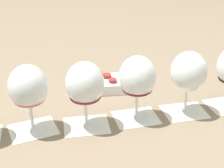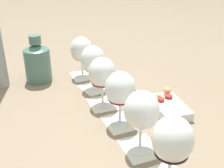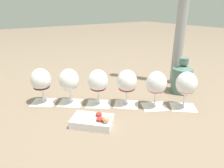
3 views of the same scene
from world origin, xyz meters
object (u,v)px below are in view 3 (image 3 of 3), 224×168
Objects in this scene: wine_glass_0 at (186,85)px; snack_dish at (93,121)px; ceramic_vase at (182,78)px; wine_glass_4 at (69,82)px; wine_glass_5 at (41,81)px; wine_glass_1 at (156,85)px; wine_glass_2 at (127,83)px; wine_glass_3 at (98,82)px.

wine_glass_0 reaches higher than snack_dish.
snack_dish is at bearing 1.59° from ceramic_vase.
wine_glass_4 is 1.00× the size of wine_glass_5.
wine_glass_1 is at bearing 10.13° from ceramic_vase.
wine_glass_1 is (0.11, -0.08, -0.00)m from wine_glass_0.
wine_glass_4 is at bearing -37.61° from wine_glass_2.
wine_glass_4 is at bearing -39.31° from wine_glass_3.
wine_glass_2 is 0.94× the size of snack_dish.
wine_glass_2 is (0.20, -0.18, 0.00)m from wine_glass_0.
snack_dish is (0.11, 0.15, -0.10)m from wine_glass_3.
wine_glass_0 is 0.27m from wine_glass_2.
wine_glass_4 is (0.11, -0.09, -0.00)m from wine_glass_3.
ceramic_vase reaches higher than wine_glass_1.
wine_glass_4 and wine_glass_5 have the same top height.
wine_glass_0 is 1.00× the size of wine_glass_3.
wine_glass_4 is 0.14m from wine_glass_5.
ceramic_vase is at bearing -137.49° from wine_glass_0.
wine_glass_0 is at bearing 165.62° from snack_dish.
wine_glass_0 and wine_glass_5 have the same top height.
wine_glass_2 and wine_glass_5 have the same top height.
wine_glass_5 is at bearing -38.12° from wine_glass_3.
wine_glass_1 and wine_glass_3 have the same top height.
wine_glass_1 reaches higher than snack_dish.
ceramic_vase is (-0.45, 0.13, -0.03)m from wine_glass_3.
wine_glass_2 is 0.89× the size of ceramic_vase.
wine_glass_4 is 0.25m from snack_dish.
wine_glass_2 is at bearing -163.44° from snack_dish.
wine_glass_5 is (0.42, -0.34, 0.00)m from wine_glass_1.
snack_dish is at bearing 88.81° from wine_glass_4.
wine_glass_2 is 1.00× the size of wine_glass_5.
ceramic_vase is at bearing -178.41° from snack_dish.
wine_glass_1 is at bearing -37.01° from wine_glass_0.
ceramic_vase reaches higher than wine_glass_4.
wine_glass_0 and wine_glass_4 have the same top height.
wine_glass_4 is (0.22, -0.17, -0.00)m from wine_glass_2.
wine_glass_4 is at bearing 143.09° from wine_glass_5.
wine_glass_2 and wine_glass_4 have the same top height.
wine_glass_2 is 1.00× the size of wine_glass_3.
wine_glass_3 is at bearing -127.69° from snack_dish.
wine_glass_0 is 0.89× the size of ceramic_vase.
wine_glass_2 is at bearing -44.31° from wine_glass_1.
wine_glass_5 is 0.73m from ceramic_vase.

